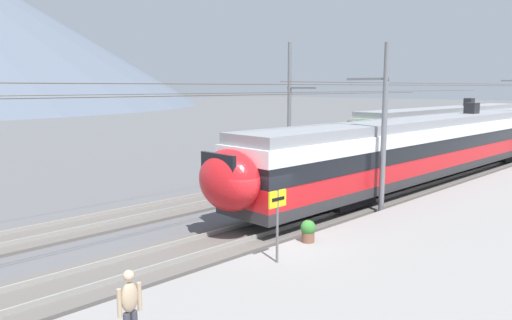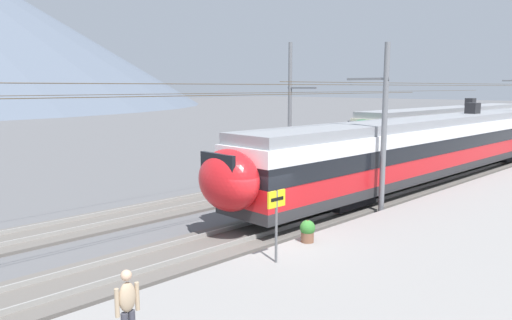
% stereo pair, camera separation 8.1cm
% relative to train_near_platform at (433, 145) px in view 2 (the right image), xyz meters
% --- Properties ---
extents(ground_plane, '(400.00, 400.00, 0.00)m').
position_rel_train_near_platform_xyz_m(ground_plane, '(-15.28, -1.41, -2.23)').
color(ground_plane, '#565659').
extents(platform_slab, '(120.00, 8.63, 0.37)m').
position_rel_train_near_platform_xyz_m(platform_slab, '(-15.28, -6.54, -2.05)').
color(platform_slab, gray).
rests_on(platform_slab, ground).
extents(track_near, '(120.00, 3.00, 0.28)m').
position_rel_train_near_platform_xyz_m(track_near, '(-15.28, -0.00, -2.16)').
color(track_near, '#5B5651').
rests_on(track_near, ground).
extents(track_far, '(120.00, 3.00, 0.28)m').
position_rel_train_near_platform_xyz_m(track_far, '(-15.28, 5.45, -2.16)').
color(track_far, '#5B5651').
rests_on(track_far, ground).
extents(train_near_platform, '(33.17, 2.92, 4.27)m').
position_rel_train_near_platform_xyz_m(train_near_platform, '(0.00, 0.00, 0.00)').
color(train_near_platform, '#2D2D30').
rests_on(train_near_platform, track_near).
extents(train_far_track, '(27.66, 2.89, 4.27)m').
position_rel_train_near_platform_xyz_m(train_far_track, '(13.97, 5.45, -0.01)').
color(train_far_track, '#2D2D30').
rests_on(train_far_track, track_far).
extents(catenary_mast_mid, '(47.81, 2.13, 7.45)m').
position_rel_train_near_platform_xyz_m(catenary_mast_mid, '(-8.53, -1.68, 1.70)').
color(catenary_mast_mid, slate).
rests_on(catenary_mast_mid, ground).
extents(catenary_mast_far_side, '(47.81, 2.26, 8.30)m').
position_rel_train_near_platform_xyz_m(catenary_mast_far_side, '(-4.34, 7.27, 2.04)').
color(catenary_mast_far_side, slate).
rests_on(catenary_mast_far_side, ground).
extents(platform_sign, '(0.70, 0.08, 2.20)m').
position_rel_train_near_platform_xyz_m(platform_sign, '(-16.80, -3.30, -0.25)').
color(platform_sign, '#59595B').
rests_on(platform_sign, platform_slab).
extents(passenger_walking, '(0.53, 0.22, 1.69)m').
position_rel_train_near_platform_xyz_m(passenger_walking, '(-22.43, -4.62, -0.92)').
color(passenger_walking, '#383842').
rests_on(passenger_walking, platform_slab).
extents(potted_plant_platform_edge, '(0.52, 0.52, 0.76)m').
position_rel_train_near_platform_xyz_m(potted_plant_platform_edge, '(-14.66, -2.73, -1.45)').
color(potted_plant_platform_edge, brown).
rests_on(potted_plant_platform_edge, platform_slab).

